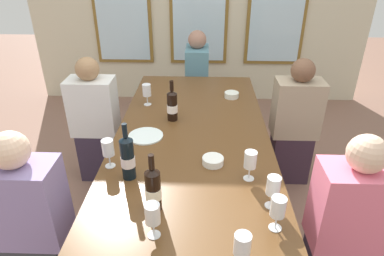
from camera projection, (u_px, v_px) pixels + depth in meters
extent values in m
plane|color=#845F4E|center=(192.00, 220.00, 2.63)|extent=(12.00, 12.00, 0.00)
cube|color=brown|center=(192.00, 140.00, 2.29)|extent=(1.04, 2.38, 0.04)
cube|color=brown|center=(154.00, 116.00, 3.44)|extent=(0.07, 0.07, 0.70)
cube|color=brown|center=(238.00, 117.00, 3.41)|extent=(0.07, 0.07, 0.70)
cylinder|color=white|center=(146.00, 136.00, 2.29)|extent=(0.23, 0.23, 0.01)
cylinder|color=black|center=(172.00, 107.00, 2.46)|extent=(0.08, 0.07, 0.20)
cone|color=black|center=(172.00, 92.00, 2.40)|extent=(0.08, 0.07, 0.02)
cylinder|color=black|center=(172.00, 86.00, 2.38)|extent=(0.03, 0.03, 0.08)
cylinder|color=white|center=(172.00, 108.00, 2.46)|extent=(0.08, 0.08, 0.06)
cylinder|color=black|center=(153.00, 191.00, 1.62)|extent=(0.08, 0.07, 0.21)
cone|color=black|center=(152.00, 171.00, 1.56)|extent=(0.08, 0.07, 0.02)
cylinder|color=black|center=(151.00, 162.00, 1.54)|extent=(0.03, 0.03, 0.08)
cylinder|color=#F3EBCE|center=(153.00, 193.00, 1.62)|extent=(0.08, 0.08, 0.06)
cylinder|color=black|center=(128.00, 159.00, 1.83)|extent=(0.07, 0.07, 0.24)
cone|color=black|center=(126.00, 139.00, 1.77)|extent=(0.07, 0.07, 0.02)
cylinder|color=black|center=(125.00, 130.00, 1.75)|extent=(0.03, 0.03, 0.08)
cylinder|color=white|center=(128.00, 161.00, 1.84)|extent=(0.08, 0.08, 0.06)
cylinder|color=white|center=(232.00, 95.00, 2.86)|extent=(0.12, 0.12, 0.05)
cylinder|color=white|center=(213.00, 161.00, 1.99)|extent=(0.13, 0.13, 0.04)
cylinder|color=white|center=(148.00, 104.00, 2.74)|extent=(0.06, 0.06, 0.00)
cylinder|color=white|center=(147.00, 100.00, 2.72)|extent=(0.01, 0.01, 0.07)
cylinder|color=white|center=(147.00, 90.00, 2.68)|extent=(0.07, 0.07, 0.09)
cylinder|color=maroon|center=(147.00, 93.00, 2.69)|extent=(0.06, 0.06, 0.03)
cylinder|color=white|center=(271.00, 206.00, 1.68)|extent=(0.06, 0.06, 0.00)
cylinder|color=white|center=(272.00, 199.00, 1.66)|extent=(0.01, 0.01, 0.07)
cylinder|color=white|center=(274.00, 186.00, 1.62)|extent=(0.07, 0.07, 0.09)
cylinder|color=maroon|center=(273.00, 191.00, 1.64)|extent=(0.06, 0.06, 0.02)
cylinder|color=white|center=(242.00, 245.00, 1.30)|extent=(0.07, 0.07, 0.09)
cylinder|color=maroon|center=(242.00, 250.00, 1.31)|extent=(0.06, 0.06, 0.04)
cylinder|color=white|center=(275.00, 228.00, 1.55)|extent=(0.06, 0.06, 0.00)
cylinder|color=white|center=(276.00, 221.00, 1.53)|extent=(0.01, 0.01, 0.07)
cylinder|color=white|center=(278.00, 207.00, 1.49)|extent=(0.07, 0.07, 0.09)
cylinder|color=white|center=(249.00, 178.00, 1.87)|extent=(0.06, 0.06, 0.00)
cylinder|color=white|center=(249.00, 172.00, 1.86)|extent=(0.01, 0.01, 0.07)
cylinder|color=white|center=(250.00, 160.00, 1.82)|extent=(0.07, 0.07, 0.09)
cylinder|color=maroon|center=(250.00, 164.00, 1.83)|extent=(0.06, 0.06, 0.03)
cylinder|color=white|center=(110.00, 166.00, 1.98)|extent=(0.06, 0.06, 0.00)
cylinder|color=white|center=(110.00, 160.00, 1.96)|extent=(0.01, 0.01, 0.07)
cylinder|color=white|center=(108.00, 148.00, 1.92)|extent=(0.07, 0.07, 0.09)
cylinder|color=white|center=(154.00, 235.00, 1.51)|extent=(0.06, 0.06, 0.00)
cylinder|color=white|center=(154.00, 228.00, 1.49)|extent=(0.01, 0.01, 0.07)
cylinder|color=white|center=(152.00, 214.00, 1.45)|extent=(0.07, 0.07, 0.09)
cube|color=#34293C|center=(100.00, 153.00, 3.05)|extent=(0.32, 0.24, 0.45)
cube|color=white|center=(93.00, 106.00, 2.83)|extent=(0.38, 0.24, 0.48)
sphere|color=#9E7651|center=(87.00, 69.00, 2.67)|extent=(0.19, 0.19, 0.19)
cube|color=#362533|center=(289.00, 156.00, 3.02)|extent=(0.32, 0.24, 0.45)
cube|color=tan|center=(297.00, 108.00, 2.80)|extent=(0.38, 0.24, 0.48)
sphere|color=brown|center=(303.00, 70.00, 2.64)|extent=(0.19, 0.19, 0.19)
cube|color=#8D7BB4|center=(26.00, 203.00, 1.77)|extent=(0.38, 0.24, 0.48)
sphere|color=beige|center=(10.00, 150.00, 1.62)|extent=(0.19, 0.19, 0.19)
cube|color=pink|center=(352.00, 207.00, 1.75)|extent=(0.38, 0.24, 0.48)
sphere|color=beige|center=(367.00, 154.00, 1.59)|extent=(0.19, 0.19, 0.19)
cube|color=#272D31|center=(197.00, 109.00, 3.87)|extent=(0.24, 0.32, 0.45)
cube|color=teal|center=(197.00, 70.00, 3.65)|extent=(0.24, 0.38, 0.48)
sphere|color=#976C59|center=(197.00, 40.00, 3.50)|extent=(0.19, 0.19, 0.19)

